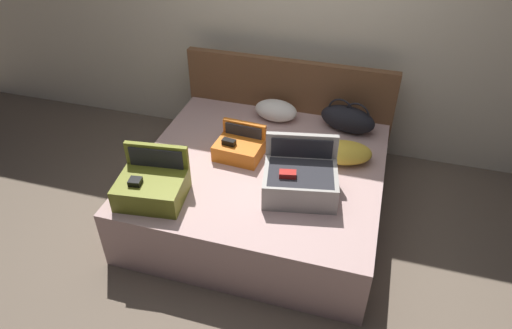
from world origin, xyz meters
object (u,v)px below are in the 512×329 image
at_px(bed, 261,189).
at_px(hard_case_medium, 152,186).
at_px(hard_case_small, 239,147).
at_px(pillow_near_headboard, 343,152).
at_px(pillow_center_head, 276,110).
at_px(duffel_bag, 348,119).
at_px(hard_case_large, 300,179).

relative_size(bed, hard_case_medium, 3.73).
relative_size(hard_case_small, pillow_near_headboard, 0.86).
bearing_deg(pillow_center_head, pillow_near_headboard, -34.74).
distance_m(bed, pillow_center_head, 0.80).
relative_size(duffel_bag, pillow_center_head, 1.34).
bearing_deg(bed, duffel_bag, 50.06).
distance_m(hard_case_large, hard_case_small, 0.66).
bearing_deg(hard_case_large, pillow_near_headboard, 51.68).
relative_size(pillow_near_headboard, pillow_center_head, 1.15).
distance_m(hard_case_medium, pillow_near_headboard, 1.53).
bearing_deg(hard_case_medium, duffel_bag, 39.60).
bearing_deg(hard_case_small, duffel_bag, 42.59).
bearing_deg(hard_case_small, hard_case_large, -25.44).
relative_size(hard_case_medium, hard_case_small, 1.33).
xyz_separation_m(bed, hard_case_medium, (-0.65, -0.60, 0.36)).
bearing_deg(pillow_center_head, bed, -85.29).
relative_size(bed, hard_case_large, 3.19).
bearing_deg(pillow_center_head, hard_case_large, -66.15).
distance_m(hard_case_small, duffel_bag, 1.02).
height_order(hard_case_small, pillow_near_headboard, hard_case_small).
xyz_separation_m(pillow_near_headboard, pillow_center_head, (-0.68, 0.47, 0.01)).
xyz_separation_m(hard_case_small, pillow_center_head, (0.14, 0.65, 0.01)).
relative_size(duffel_bag, pillow_near_headboard, 1.17).
height_order(bed, pillow_center_head, pillow_center_head).
bearing_deg(bed, pillow_near_headboard, 21.39).
distance_m(hard_case_large, duffel_bag, 0.98).
bearing_deg(pillow_near_headboard, duffel_bag, 93.68).
height_order(hard_case_medium, pillow_center_head, hard_case_medium).
relative_size(hard_case_small, duffel_bag, 0.73).
distance_m(duffel_bag, pillow_center_head, 0.65).
relative_size(hard_case_medium, duffel_bag, 0.98).
xyz_separation_m(hard_case_small, pillow_near_headboard, (0.82, 0.17, -0.01)).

